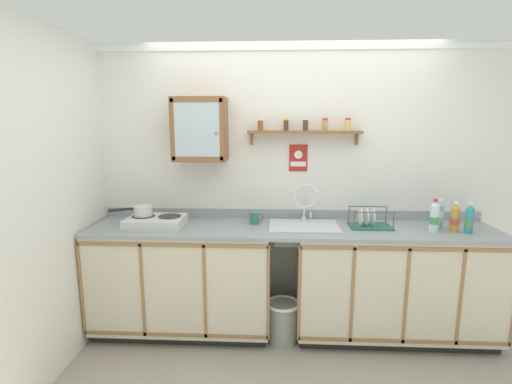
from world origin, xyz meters
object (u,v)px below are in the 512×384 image
(sink, at_px, (304,227))
(mug, at_px, (255,218))
(hot_plate_stove, at_px, (156,221))
(warning_sign, at_px, (298,158))
(bottle_water_clear_0, at_px, (434,217))
(wall_cabinet, at_px, (200,129))
(bottle_juice_amber_1, at_px, (455,218))
(trash_bin, at_px, (283,321))
(dish_rack, at_px, (369,222))
(saucepan, at_px, (142,210))
(bottle_detergent_teal_3, at_px, (469,220))
(bottle_water_blue_2, at_px, (439,215))

(sink, height_order, mug, sink)
(hot_plate_stove, height_order, warning_sign, warning_sign)
(bottle_water_clear_0, bearing_deg, sink, 173.27)
(hot_plate_stove, bearing_deg, warning_sign, 14.61)
(wall_cabinet, bearing_deg, bottle_juice_amber_1, -6.36)
(sink, bearing_deg, trash_bin, -134.59)
(warning_sign, bearing_deg, dish_rack, -24.35)
(dish_rack, bearing_deg, bottle_juice_amber_1, -8.28)
(saucepan, height_order, bottle_water_clear_0, bottle_water_clear_0)
(hot_plate_stove, distance_m, trash_bin, 1.34)
(warning_sign, bearing_deg, saucepan, -167.55)
(wall_cabinet, bearing_deg, mug, -10.50)
(wall_cabinet, bearing_deg, warning_sign, 8.47)
(saucepan, bearing_deg, hot_plate_stove, -10.25)
(saucepan, height_order, mug, saucepan)
(dish_rack, xyz_separation_m, warning_sign, (-0.58, 0.26, 0.50))
(wall_cabinet, bearing_deg, trash_bin, -23.10)
(bottle_detergent_teal_3, bearing_deg, sink, 173.63)
(mug, relative_size, warning_sign, 0.52)
(bottle_juice_amber_1, relative_size, bottle_detergent_teal_3, 0.98)
(bottle_detergent_teal_3, relative_size, warning_sign, 1.05)
(hot_plate_stove, relative_size, mug, 3.85)
(sink, height_order, bottle_detergent_teal_3, sink)
(bottle_detergent_teal_3, bearing_deg, bottle_water_blue_2, 146.09)
(bottle_detergent_teal_3, relative_size, mug, 2.01)
(bottle_water_clear_0, xyz_separation_m, warning_sign, (-1.05, 0.38, 0.43))
(bottle_juice_amber_1, bearing_deg, warning_sign, 163.80)
(hot_plate_stove, height_order, mug, mug)
(sink, distance_m, wall_cabinet, 1.20)
(bottle_juice_amber_1, distance_m, mug, 1.60)
(saucepan, xyz_separation_m, trash_bin, (1.19, -0.14, -0.89))
(bottle_detergent_teal_3, xyz_separation_m, warning_sign, (-1.31, 0.40, 0.44))
(hot_plate_stove, height_order, dish_rack, dish_rack)
(hot_plate_stove, height_order, trash_bin, hot_plate_stove)
(mug, bearing_deg, warning_sign, 29.59)
(sink, xyz_separation_m, bottle_juice_amber_1, (1.18, -0.10, 0.12))
(dish_rack, bearing_deg, wall_cabinet, 174.52)
(dish_rack, bearing_deg, hot_plate_stove, -178.35)
(sink, height_order, wall_cabinet, wall_cabinet)
(sink, distance_m, bottle_juice_amber_1, 1.19)
(bottle_water_blue_2, relative_size, trash_bin, 0.71)
(sink, bearing_deg, bottle_detergent_teal_3, -6.37)
(bottle_detergent_teal_3, distance_m, dish_rack, 0.75)
(saucepan, height_order, bottle_detergent_teal_3, bottle_detergent_teal_3)
(bottle_detergent_teal_3, height_order, wall_cabinet, wall_cabinet)
(bottle_juice_amber_1, relative_size, mug, 1.97)
(sink, distance_m, bottle_water_blue_2, 1.10)
(saucepan, xyz_separation_m, mug, (0.94, 0.08, -0.07))
(dish_rack, bearing_deg, bottle_detergent_teal_3, -10.51)
(bottle_detergent_teal_3, xyz_separation_m, dish_rack, (-0.74, 0.14, -0.07))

